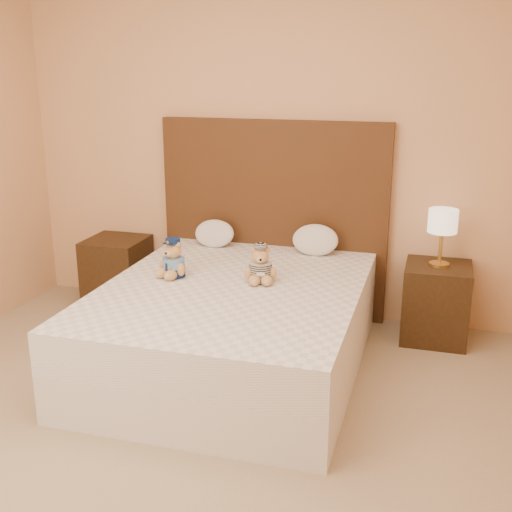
{
  "coord_description": "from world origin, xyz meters",
  "views": [
    {
      "loc": [
        1.21,
        -2.43,
        1.91
      ],
      "look_at": [
        0.08,
        1.45,
        0.68
      ],
      "focal_mm": 45.0,
      "sensor_mm": 36.0,
      "label": 1
    }
  ],
  "objects": [
    {
      "name": "headboard",
      "position": [
        0.0,
        2.21,
        0.75
      ],
      "size": [
        1.75,
        0.08,
        1.5
      ],
      "primitive_type": "cube",
      "color": "#462715",
      "rests_on": "ground"
    },
    {
      "name": "room_walls",
      "position": [
        0.0,
        0.46,
        1.81
      ],
      "size": [
        4.04,
        4.52,
        2.72
      ],
      "color": "#DFAA79",
      "rests_on": "ground"
    },
    {
      "name": "teddy_prisoner",
      "position": [
        0.15,
        1.32,
        0.67
      ],
      "size": [
        0.27,
        0.26,
        0.24
      ],
      "primitive_type": null,
      "rotation": [
        0.0,
        0.0,
        0.28
      ],
      "color": "tan",
      "rests_on": "bed"
    },
    {
      "name": "bed",
      "position": [
        0.0,
        1.2,
        0.28
      ],
      "size": [
        1.6,
        2.0,
        0.55
      ],
      "color": "white",
      "rests_on": "ground"
    },
    {
      "name": "ground",
      "position": [
        0.0,
        0.0,
        0.0
      ],
      "size": [
        4.0,
        4.5,
        0.0
      ],
      "primitive_type": "cube",
      "color": "tan",
      "rests_on": "ground"
    },
    {
      "name": "teddy_police",
      "position": [
        -0.43,
        1.27,
        0.68
      ],
      "size": [
        0.28,
        0.28,
        0.26
      ],
      "primitive_type": null,
      "rotation": [
        0.0,
        0.0,
        -0.37
      ],
      "color": "tan",
      "rests_on": "bed"
    },
    {
      "name": "nightstand_right",
      "position": [
        1.25,
        2.0,
        0.28
      ],
      "size": [
        0.45,
        0.45,
        0.55
      ],
      "primitive_type": "cube",
      "color": "#342310",
      "rests_on": "ground"
    },
    {
      "name": "pillow_right",
      "position": [
        0.37,
        2.03,
        0.67
      ],
      "size": [
        0.34,
        0.22,
        0.24
      ],
      "primitive_type": "ellipsoid",
      "color": "white",
      "rests_on": "bed"
    },
    {
      "name": "lamp",
      "position": [
        1.25,
        2.0,
        0.85
      ],
      "size": [
        0.2,
        0.2,
        0.4
      ],
      "color": "gold",
      "rests_on": "nightstand_right"
    },
    {
      "name": "pillow_left",
      "position": [
        -0.42,
        2.03,
        0.66
      ],
      "size": [
        0.31,
        0.2,
        0.22
      ],
      "primitive_type": "ellipsoid",
      "color": "white",
      "rests_on": "bed"
    },
    {
      "name": "nightstand_left",
      "position": [
        -1.25,
        2.0,
        0.28
      ],
      "size": [
        0.45,
        0.45,
        0.55
      ],
      "primitive_type": "cube",
      "color": "#342310",
      "rests_on": "ground"
    }
  ]
}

